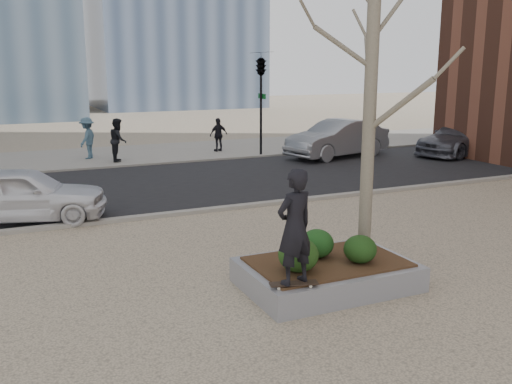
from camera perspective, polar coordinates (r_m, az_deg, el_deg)
name	(u,v)px	position (r m, az deg, el deg)	size (l,w,h in m)	color
ground	(278,295)	(10.13, 2.17, -10.27)	(120.00, 120.00, 0.00)	tan
street	(142,187)	(19.22, -11.35, 0.54)	(60.00, 8.00, 0.02)	black
far_sidewalk	(104,156)	(25.98, -14.95, 3.46)	(60.00, 6.00, 0.02)	gray
planter	(327,275)	(10.51, 7.10, -8.19)	(3.00, 2.00, 0.45)	gray
planter_mulch	(327,262)	(10.43, 7.14, -6.93)	(2.70, 1.70, 0.04)	#382314
sycamore_tree	(371,73)	(10.64, 11.46, 11.56)	(2.80, 2.80, 6.60)	gray
shrub_left	(298,255)	(9.76, 4.26, -6.28)	(0.69, 0.69, 0.59)	#163A12
shrub_middle	(317,243)	(10.50, 6.12, -5.14)	(0.62, 0.62, 0.52)	#143F16
shrub_right	(360,249)	(10.34, 10.37, -5.64)	(0.59, 0.59, 0.50)	#133611
skateboard	(294,285)	(9.27, 3.80, -9.26)	(0.78, 0.20, 0.07)	black
skateboarder	(295,227)	(8.96, 3.89, -3.50)	(0.68, 0.45, 1.86)	black
police_car	(22,194)	(15.67, -22.35, -0.19)	(1.67, 4.15, 1.42)	white
car_silver	(338,139)	(25.06, 8.16, 5.31)	(1.70, 4.87, 1.61)	gray
car_third	(461,138)	(27.15, 19.83, 5.08)	(2.03, 5.01, 1.45)	#4E4F59
pedestrian_a	(118,140)	(24.34, -13.61, 5.09)	(0.87, 0.67, 1.78)	black
pedestrian_b	(87,138)	(25.36, -16.51, 5.20)	(1.14, 0.66, 1.76)	#3F5E72
pedestrian_c	(219,135)	(26.51, -3.76, 5.74)	(0.90, 0.38, 1.54)	black
traffic_light_far	(261,104)	(25.37, 0.50, 8.76)	(0.60, 2.48, 4.50)	black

